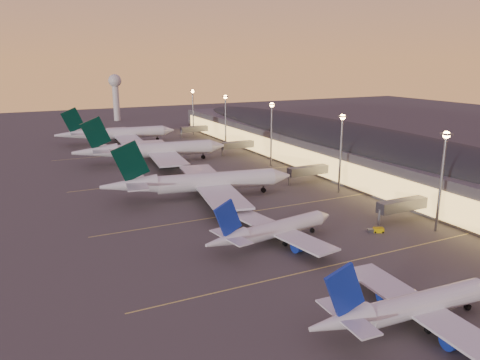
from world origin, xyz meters
name	(u,v)px	position (x,y,z in m)	size (l,w,h in m)	color
ground	(321,256)	(0.00, 0.00, 0.00)	(700.00, 700.00, 0.00)	#3F3C3A
airliner_narrow_south	(410,307)	(-3.61, -29.66, 3.54)	(38.30, 34.23, 13.69)	silver
airliner_narrow_north	(273,230)	(-5.84, 11.22, 3.46)	(37.39, 33.75, 13.37)	silver
airliner_wide_near	(201,182)	(-7.24, 54.49, 5.04)	(61.02, 56.24, 19.56)	silver
airliner_wide_mid	(152,150)	(-6.34, 112.42, 5.31)	(64.51, 59.16, 20.64)	silver
airliner_wide_far	(117,134)	(-9.69, 166.57, 5.04)	(61.14, 55.76, 19.57)	silver
terminal_building	(341,145)	(61.84, 72.47, 8.78)	(56.35, 255.00, 17.46)	#49484D
light_masts	(299,130)	(36.00, 65.00, 17.55)	(2.20, 217.20, 25.90)	gray
radar_tower	(115,90)	(10.00, 260.00, 21.87)	(9.00, 9.00, 32.50)	silver
lane_markings	(241,207)	(0.00, 40.00, 0.01)	(90.00, 180.36, 0.00)	#D8C659
baggage_tug_a	(474,293)	(15.19, -27.48, 0.55)	(4.18, 2.06, 1.21)	#C6AC05
baggage_tug_c	(376,230)	(21.74, 6.16, 0.53)	(4.18, 3.18, 1.17)	#C6AC05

